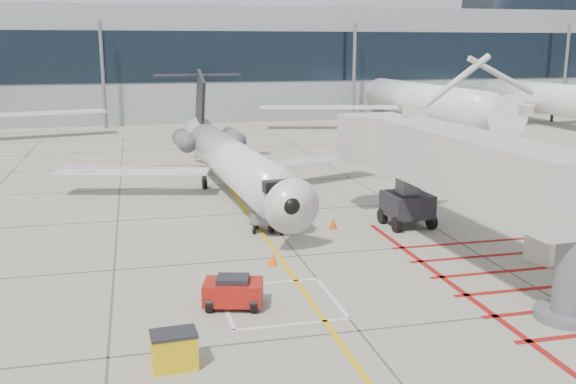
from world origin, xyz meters
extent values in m
plane|color=gray|center=(0.00, 0.00, 0.00)|extent=(260.00, 260.00, 0.00)
cone|color=#F9600D|center=(-1.39, 3.03, 0.28)|extent=(0.41, 0.41, 0.57)
cone|color=#E5430C|center=(2.85, 7.89, 0.29)|extent=(0.41, 0.41, 0.57)
cube|color=gray|center=(10.00, 70.00, 7.00)|extent=(180.00, 28.00, 14.00)
cube|color=black|center=(10.00, 55.95, 8.00)|extent=(180.00, 0.10, 6.00)
camera|label=1|loc=(-6.87, -22.50, 9.15)|focal=40.00mm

